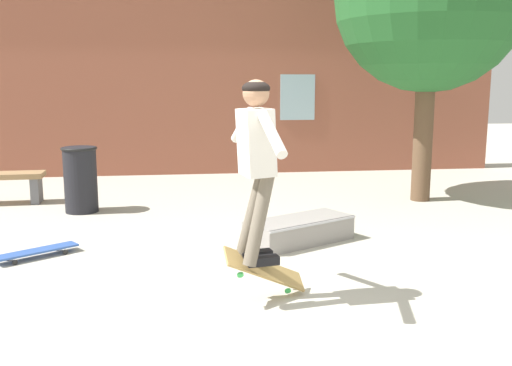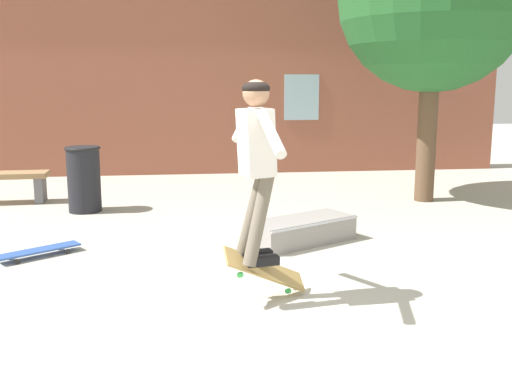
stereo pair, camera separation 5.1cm
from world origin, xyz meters
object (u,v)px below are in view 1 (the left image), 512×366
Objects in this scene: skateboard_flipping at (265,270)px; skateboard_resting at (37,251)px; skate_ledge at (299,230)px; skater at (256,154)px; trash_bin at (80,178)px.

skateboard_resting is at bearing 123.48° from skateboard_flipping.
skate_ledge is 2.85m from skateboard_resting.
skateboard_flipping is 0.88× the size of skateboard_resting.
skateboard_flipping is at bearing 33.88° from skater.
trash_bin is 1.15× the size of skateboard_resting.
trash_bin reaches higher than skateboard_flipping.
trash_bin is (-2.73, 1.95, 0.34)m from skate_ledge.
skateboard_flipping reaches higher than skate_ledge.
trash_bin is at bearing -128.02° from skateboard_resting.
skater is at bearing -158.51° from skateboard_flipping.
skater is 2.88m from skateboard_resting.
skateboard_flipping is at bearing 110.86° from skateboard_resting.
skateboard_flipping reaches higher than skateboard_resting.
skate_ledge is 2.21m from skater.
skater is (-0.73, -1.77, 1.11)m from skate_ledge.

